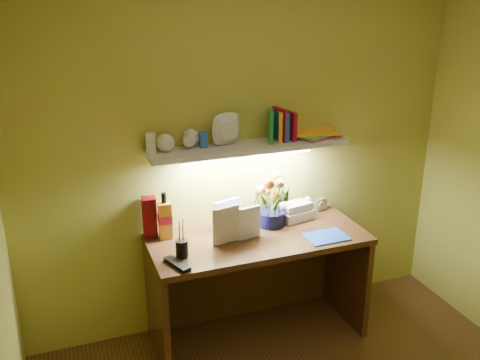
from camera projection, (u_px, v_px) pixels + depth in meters
name	position (u px, v px, depth m)	size (l,w,h in m)	color
desk	(258.00, 287.00, 3.56)	(1.40, 0.60, 0.75)	#37180F
flower_bouquet	(271.00, 201.00, 3.54)	(0.22, 0.22, 0.34)	#070A35
telephone	(295.00, 209.00, 3.67)	(0.23, 0.17, 0.14)	white
desk_clock	(320.00, 204.00, 3.81)	(0.09, 0.04, 0.09)	silver
whisky_bottle	(165.00, 215.00, 3.37)	(0.08, 0.08, 0.31)	#B97517
whisky_box	(150.00, 217.00, 3.39)	(0.09, 0.09, 0.27)	#540608
pen_cup	(182.00, 243.00, 3.15)	(0.07, 0.07, 0.18)	black
art_card	(229.00, 214.00, 3.52)	(0.20, 0.04, 0.20)	white
tv_remote	(177.00, 264.00, 3.07)	(0.06, 0.20, 0.02)	black
blue_folder	(326.00, 237.00, 3.42)	(0.26, 0.19, 0.01)	blue
desk_book_a	(213.00, 228.00, 3.26)	(0.18, 0.02, 0.24)	beige
desk_book_b	(238.00, 225.00, 3.33)	(0.16, 0.02, 0.22)	silver
wall_shelf	(251.00, 141.00, 3.39)	(1.32, 0.32, 0.24)	silver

